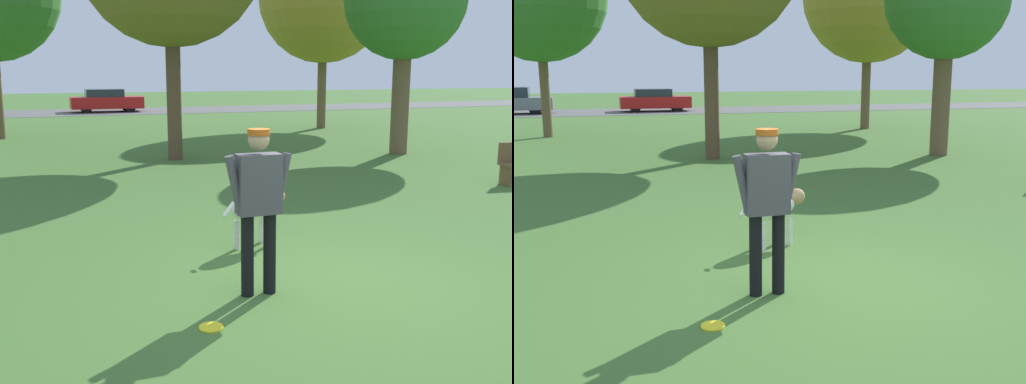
# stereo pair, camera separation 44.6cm
# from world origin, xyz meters

# --- Properties ---
(ground_plane) EXTENTS (120.00, 120.00, 0.00)m
(ground_plane) POSITION_xyz_m (0.00, 0.00, 0.00)
(ground_plane) COLOR #426B2D
(far_road_strip) EXTENTS (120.00, 6.00, 0.01)m
(far_road_strip) POSITION_xyz_m (0.00, 29.07, 0.01)
(far_road_strip) COLOR #5B5B59
(far_road_strip) RESTS_ON ground_plane
(person) EXTENTS (0.70, 0.22, 1.70)m
(person) POSITION_xyz_m (-0.81, -0.03, 1.01)
(person) COLOR black
(person) RESTS_ON ground_plane
(dog) EXTENTS (1.05, 0.63, 0.72)m
(dog) POSITION_xyz_m (-0.24, 1.58, 0.51)
(dog) COLOR silver
(dog) RESTS_ON ground_plane
(frisbee) EXTENTS (0.22, 0.22, 0.02)m
(frisbee) POSITION_xyz_m (-1.50, -0.67, 0.01)
(frisbee) COLOR yellow
(frisbee) RESTS_ON ground_plane
(parked_car_red) EXTENTS (3.89, 1.83, 1.26)m
(parked_car_red) POSITION_xyz_m (0.85, 28.95, 0.63)
(parked_car_red) COLOR red
(parked_car_red) RESTS_ON ground_plane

